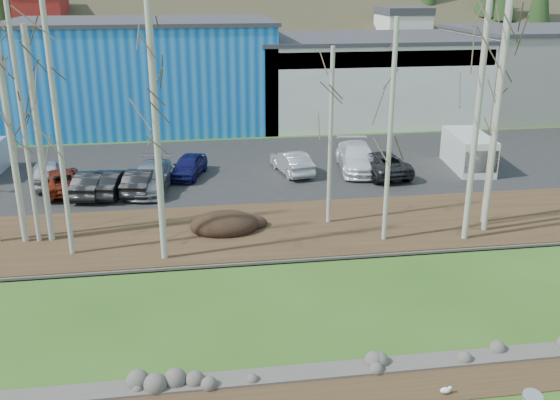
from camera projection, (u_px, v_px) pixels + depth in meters
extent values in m
cube|color=#382616|center=(300.00, 396.00, 17.80)|extent=(80.00, 1.80, 0.03)
cube|color=#382616|center=(253.00, 230.00, 29.34)|extent=(80.00, 7.00, 0.15)
cube|color=black|center=(235.00, 168.00, 39.12)|extent=(80.00, 14.00, 0.14)
cube|color=#0B53B1|center=(145.00, 75.00, 50.00)|extent=(20.00, 12.00, 8.00)
cube|color=#333338|center=(141.00, 21.00, 48.61)|extent=(20.40, 12.24, 0.30)
cube|color=beige|center=(361.00, 79.00, 52.79)|extent=(18.00, 12.00, 6.50)
cube|color=#333338|center=(363.00, 38.00, 51.65)|extent=(18.36, 12.24, 0.30)
cube|color=navy|center=(384.00, 59.00, 46.51)|extent=(17.64, 0.20, 1.20)
cube|color=gray|center=(537.00, 72.00, 54.96)|extent=(14.00, 12.00, 7.00)
cube|color=#333338|center=(543.00, 29.00, 53.74)|extent=(14.28, 12.24, 0.30)
cylinder|color=gold|center=(445.00, 394.00, 17.83)|extent=(0.01, 0.01, 0.09)
cylinder|color=gold|center=(444.00, 393.00, 17.88)|extent=(0.01, 0.01, 0.09)
ellipsoid|color=white|center=(445.00, 390.00, 17.83)|extent=(0.31, 0.18, 0.18)
cube|color=gray|center=(445.00, 389.00, 17.81)|extent=(0.20, 0.09, 0.02)
sphere|color=white|center=(450.00, 388.00, 17.82)|extent=(0.10, 0.10, 0.10)
cone|color=gold|center=(452.00, 387.00, 17.82)|extent=(0.05, 0.03, 0.03)
ellipsoid|color=black|center=(225.00, 223.00, 29.13)|extent=(3.24, 2.29, 0.63)
cylinder|color=beige|center=(22.00, 117.00, 26.11)|extent=(0.20, 0.20, 11.25)
cylinder|color=beige|center=(11.00, 139.00, 26.42)|extent=(0.28, 0.28, 9.41)
cylinder|color=beige|center=(58.00, 134.00, 25.00)|extent=(0.21, 0.21, 10.48)
cylinder|color=beige|center=(157.00, 136.00, 24.54)|extent=(0.25, 0.25, 10.56)
cylinder|color=beige|center=(330.00, 138.00, 28.82)|extent=(0.20, 0.20, 8.32)
cylinder|color=beige|center=(390.00, 134.00, 26.60)|extent=(0.21, 0.21, 9.69)
cylinder|color=beige|center=(476.00, 126.00, 26.57)|extent=(0.26, 0.26, 10.38)
cylinder|color=beige|center=(495.00, 115.00, 28.46)|extent=(0.24, 0.24, 10.51)
cylinder|color=beige|center=(499.00, 98.00, 27.17)|extent=(0.25, 0.25, 12.42)
cylinder|color=beige|center=(38.00, 138.00, 26.58)|extent=(0.28, 0.28, 9.41)
cylinder|color=beige|center=(156.00, 136.00, 24.54)|extent=(0.25, 0.25, 10.56)
imported|color=silver|center=(47.00, 173.00, 35.42)|extent=(2.40, 4.48, 1.45)
imported|color=black|center=(93.00, 183.00, 33.80)|extent=(2.16, 4.29, 1.35)
imported|color=maroon|center=(61.00, 180.00, 34.35)|extent=(3.32, 5.06, 1.29)
imported|color=gray|center=(151.00, 177.00, 34.55)|extent=(2.77, 5.30, 1.47)
imported|color=#141450|center=(189.00, 166.00, 36.94)|extent=(2.63, 4.13, 1.31)
imported|color=#B1B1B3|center=(292.00, 162.00, 37.58)|extent=(2.20, 4.34, 1.37)
imported|color=#252527|center=(380.00, 163.00, 37.37)|extent=(2.97, 5.36, 1.42)
imported|color=white|center=(357.00, 157.00, 38.15)|extent=(2.89, 5.76, 1.60)
imported|color=black|center=(142.00, 181.00, 34.17)|extent=(2.16, 4.29, 1.35)
imported|color=black|center=(111.00, 182.00, 33.94)|extent=(2.16, 4.29, 1.35)
cube|color=white|center=(468.00, 151.00, 38.49)|extent=(2.62, 5.13, 2.15)
cube|color=black|center=(479.00, 160.00, 36.65)|extent=(2.06, 1.25, 1.33)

